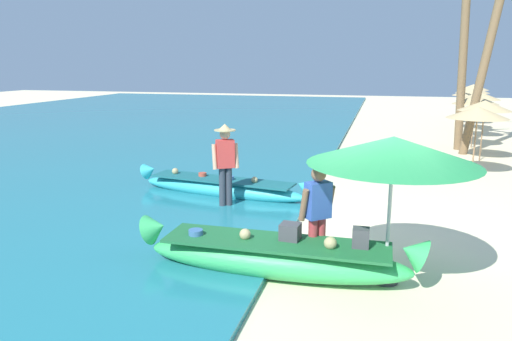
# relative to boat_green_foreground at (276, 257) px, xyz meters

# --- Properties ---
(ground_plane) EXTENTS (80.00, 80.00, 0.00)m
(ground_plane) POSITION_rel_boat_green_foreground_xyz_m (1.22, 1.12, -0.31)
(ground_plane) COLOR beige
(sea) EXTENTS (24.00, 56.00, 0.10)m
(sea) POSITION_rel_boat_green_foreground_xyz_m (-12.10, 9.12, -0.26)
(sea) COLOR teal
(sea) RESTS_ON ground
(boat_green_foreground) EXTENTS (4.18, 0.82, 0.84)m
(boat_green_foreground) POSITION_rel_boat_green_foreground_xyz_m (0.00, 0.00, 0.00)
(boat_green_foreground) COLOR #38B760
(boat_green_foreground) RESTS_ON ground
(boat_cyan_midground) EXTENTS (4.35, 1.26, 0.72)m
(boat_cyan_midground) POSITION_rel_boat_green_foreground_xyz_m (-2.10, 3.76, -0.05)
(boat_cyan_midground) COLOR #33B2BC
(boat_cyan_midground) RESTS_ON ground
(person_vendor_hatted) EXTENTS (0.57, 0.46, 1.83)m
(person_vendor_hatted) POSITION_rel_boat_green_foreground_xyz_m (-1.73, 2.93, 0.75)
(person_vendor_hatted) COLOR #333842
(person_vendor_hatted) RESTS_ON ground
(person_tourist_customer) EXTENTS (0.54, 0.51, 1.58)m
(person_tourist_customer) POSITION_rel_boat_green_foreground_xyz_m (0.53, 0.40, 0.59)
(person_tourist_customer) COLOR #B2383D
(person_tourist_customer) RESTS_ON ground
(patio_umbrella_large) EXTENTS (2.31, 2.31, 2.09)m
(patio_umbrella_large) POSITION_rel_boat_green_foreground_xyz_m (1.54, 0.22, 1.58)
(patio_umbrella_large) COLOR #B7B7BC
(patio_umbrella_large) RESTS_ON ground
(parasol_row_0) EXTENTS (1.60, 1.60, 1.91)m
(parasol_row_0) POSITION_rel_boat_green_foreground_xyz_m (3.85, 7.61, 1.44)
(parasol_row_0) COLOR #8E6B47
(parasol_row_0) RESTS_ON ground
(parasol_row_1) EXTENTS (1.60, 1.60, 1.91)m
(parasol_row_1) POSITION_rel_boat_green_foreground_xyz_m (4.45, 9.96, 1.44)
(parasol_row_1) COLOR #8E6B47
(parasol_row_1) RESTS_ON ground
(parasol_row_2) EXTENTS (1.60, 1.60, 1.91)m
(parasol_row_2) POSITION_rel_boat_green_foreground_xyz_m (4.60, 12.51, 1.44)
(parasol_row_2) COLOR #8E6B47
(parasol_row_2) RESTS_ON ground
(parasol_row_3) EXTENTS (1.60, 1.60, 1.91)m
(parasol_row_3) POSITION_rel_boat_green_foreground_xyz_m (5.16, 14.98, 1.44)
(parasol_row_3) COLOR #8E6B47
(parasol_row_3) RESTS_ON ground
(parasol_row_4) EXTENTS (1.60, 1.60, 1.91)m
(parasol_row_4) POSITION_rel_boat_green_foreground_xyz_m (5.23, 17.59, 1.44)
(parasol_row_4) COLOR #8E6B47
(parasol_row_4) RESTS_ON ground
(parasol_row_5) EXTENTS (1.60, 1.60, 1.91)m
(parasol_row_5) POSITION_rel_boat_green_foreground_xyz_m (5.65, 19.73, 1.44)
(parasol_row_5) COLOR #8E6B47
(parasol_row_5) RESTS_ON ground
(parasol_row_6) EXTENTS (1.60, 1.60, 1.91)m
(parasol_row_6) POSITION_rel_boat_green_foreground_xyz_m (6.14, 22.52, 1.44)
(parasol_row_6) COLOR #8E6B47
(parasol_row_6) RESTS_ON ground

